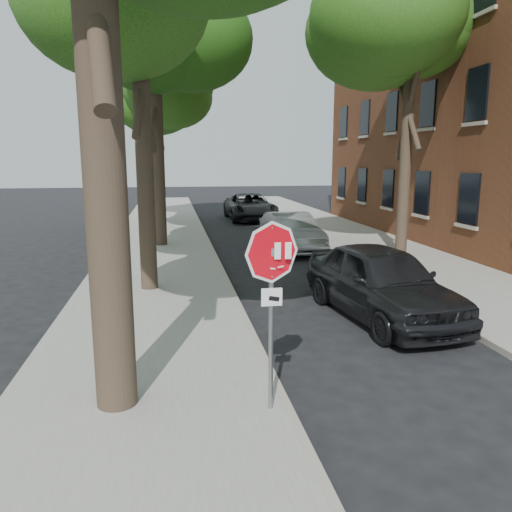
{
  "coord_description": "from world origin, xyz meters",
  "views": [
    {
      "loc": [
        -1.97,
        -6.25,
        3.5
      ],
      "look_at": [
        -0.71,
        1.12,
        2.05
      ],
      "focal_mm": 35.0,
      "sensor_mm": 36.0,
      "label": 1
    }
  ],
  "objects_px": {
    "stop_sign": "(272,280)",
    "car_d": "(250,207)",
    "tree_mid_b": "(153,38)",
    "car_b": "(291,232)",
    "tree_right": "(410,45)",
    "car_a": "(381,282)",
    "tree_far": "(152,86)"
  },
  "relations": [
    {
      "from": "tree_mid_b",
      "to": "car_b",
      "type": "distance_m",
      "value": 9.0
    },
    {
      "from": "stop_sign",
      "to": "car_b",
      "type": "height_order",
      "value": "stop_sign"
    },
    {
      "from": "stop_sign",
      "to": "car_b",
      "type": "distance_m",
      "value": 12.92
    },
    {
      "from": "tree_right",
      "to": "tree_far",
      "type": "bearing_deg",
      "value": 128.34
    },
    {
      "from": "tree_far",
      "to": "stop_sign",
      "type": "bearing_deg",
      "value": -84.54
    },
    {
      "from": "stop_sign",
      "to": "car_d",
      "type": "bearing_deg",
      "value": 81.71
    },
    {
      "from": "stop_sign",
      "to": "tree_mid_b",
      "type": "bearing_deg",
      "value": 96.95
    },
    {
      "from": "stop_sign",
      "to": "car_b",
      "type": "xyz_separation_m",
      "value": [
        3.3,
        12.43,
        -1.22
      ]
    },
    {
      "from": "tree_far",
      "to": "car_d",
      "type": "bearing_deg",
      "value": 15.65
    },
    {
      "from": "stop_sign",
      "to": "car_a",
      "type": "xyz_separation_m",
      "value": [
        3.3,
        3.94,
        -1.12
      ]
    },
    {
      "from": "stop_sign",
      "to": "tree_right",
      "type": "xyz_separation_m",
      "value": [
        6.68,
        10.14,
        5.26
      ]
    },
    {
      "from": "car_a",
      "to": "car_d",
      "type": "height_order",
      "value": "car_a"
    },
    {
      "from": "stop_sign",
      "to": "tree_far",
      "type": "relative_size",
      "value": 0.28
    },
    {
      "from": "tree_mid_b",
      "to": "car_b",
      "type": "bearing_deg",
      "value": -18.88
    },
    {
      "from": "tree_mid_b",
      "to": "car_d",
      "type": "height_order",
      "value": "tree_mid_b"
    },
    {
      "from": "tree_mid_b",
      "to": "car_a",
      "type": "height_order",
      "value": "tree_mid_b"
    },
    {
      "from": "car_d",
      "to": "car_a",
      "type": "bearing_deg",
      "value": -90.76
    },
    {
      "from": "stop_sign",
      "to": "car_a",
      "type": "height_order",
      "value": "stop_sign"
    },
    {
      "from": "tree_mid_b",
      "to": "tree_right",
      "type": "xyz_separation_m",
      "value": [
        8.4,
        -4.01,
        -0.78
      ]
    },
    {
      "from": "tree_mid_b",
      "to": "car_a",
      "type": "relative_size",
      "value": 2.14
    },
    {
      "from": "tree_far",
      "to": "car_a",
      "type": "height_order",
      "value": "tree_far"
    },
    {
      "from": "tree_right",
      "to": "car_d",
      "type": "xyz_separation_m",
      "value": [
        -3.38,
        12.49,
        -6.44
      ]
    },
    {
      "from": "stop_sign",
      "to": "tree_mid_b",
      "type": "relative_size",
      "value": 0.25
    },
    {
      "from": "tree_right",
      "to": "tree_mid_b",
      "type": "bearing_deg",
      "value": 154.48
    },
    {
      "from": "stop_sign",
      "to": "tree_far",
      "type": "distance_m",
      "value": 21.88
    },
    {
      "from": "tree_far",
      "to": "car_a",
      "type": "relative_size",
      "value": 1.93
    },
    {
      "from": "tree_right",
      "to": "car_a",
      "type": "height_order",
      "value": "tree_right"
    },
    {
      "from": "car_b",
      "to": "car_d",
      "type": "distance_m",
      "value": 10.2
    },
    {
      "from": "tree_far",
      "to": "tree_right",
      "type": "bearing_deg",
      "value": -51.66
    },
    {
      "from": "car_b",
      "to": "tree_mid_b",
      "type": "bearing_deg",
      "value": 157.96
    },
    {
      "from": "tree_mid_b",
      "to": "car_b",
      "type": "height_order",
      "value": "tree_mid_b"
    },
    {
      "from": "stop_sign",
      "to": "car_b",
      "type": "bearing_deg",
      "value": 75.13
    }
  ]
}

